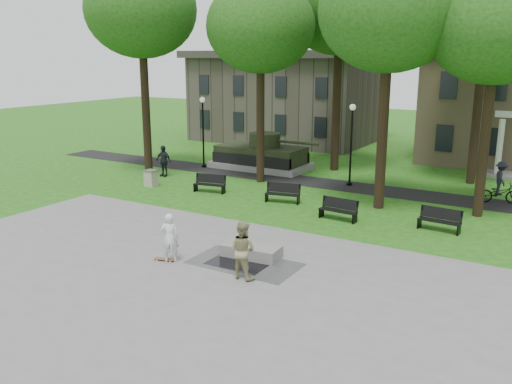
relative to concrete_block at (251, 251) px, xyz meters
The scene contains 25 objects.
ground 1.71m from the concrete_block, 158.21° to the left, with size 120.00×120.00×0.00m, color #195413.
plaza 4.65m from the concrete_block, 109.81° to the right, with size 22.00×16.00×0.02m, color gray.
footpath 12.73m from the concrete_block, 97.10° to the left, with size 44.00×2.60×0.01m, color black.
building_left 30.09m from the concrete_block, 114.87° to the left, with size 15.00×10.00×7.20m, color #4C443D.
tree_0 19.31m from the concrete_block, 144.65° to the left, with size 6.80×6.80×12.97m.
tree_1 15.38m from the concrete_block, 118.63° to the left, with size 6.20×6.20×11.63m.
tree_2 13.01m from the concrete_block, 78.09° to the left, with size 6.60×6.60×12.16m.
tree_3 14.62m from the concrete_block, 57.61° to the left, with size 6.00×6.00×11.19m.
tree_4 19.81m from the concrete_block, 102.13° to the left, with size 7.20×7.20×13.50m.
tree_5 20.16m from the concrete_block, 73.96° to the left, with size 6.40×6.40×12.44m.
lamp_left 17.54m from the concrete_block, 131.83° to the left, with size 0.36×0.36×4.73m.
lamp_mid 13.22m from the concrete_block, 94.75° to the left, with size 0.36×0.36×4.73m.
tank_monument 16.70m from the concrete_block, 118.76° to the left, with size 7.45×3.40×2.40m.
puddle 0.95m from the concrete_block, 93.63° to the right, with size 2.20×1.20×0.00m, color black.
concrete_block is the anchor object (origin of this frame).
skateboard 3.24m from the concrete_block, 141.82° to the right, with size 0.78×0.20×0.07m, color brown.
skateboarder 3.08m from the concrete_block, 139.72° to the right, with size 0.67×0.44×1.85m, color silver.
friend_watching 2.16m from the concrete_block, 67.36° to the right, with size 0.98×0.76×2.02m, color #958F60.
pedestrian_walker 15.25m from the concrete_block, 142.30° to the left, with size 1.15×0.48×1.96m, color black.
cyclist 14.92m from the concrete_block, 62.13° to the left, with size 2.08×1.32×2.17m.
park_bench_0 10.31m from the concrete_block, 133.84° to the left, with size 1.85×0.84×1.00m.
park_bench_1 8.03m from the concrete_block, 109.21° to the left, with size 1.85×0.88×1.00m.
park_bench_2 6.27m from the concrete_block, 80.94° to the left, with size 1.83×0.66×1.00m.
park_bench_3 8.74m from the concrete_block, 52.03° to the left, with size 1.83×0.68×1.00m.
trash_bin 12.90m from the concrete_block, 147.93° to the left, with size 0.67×0.67×0.96m.
Camera 1 is at (11.50, -17.06, 7.37)m, focal length 38.00 mm.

